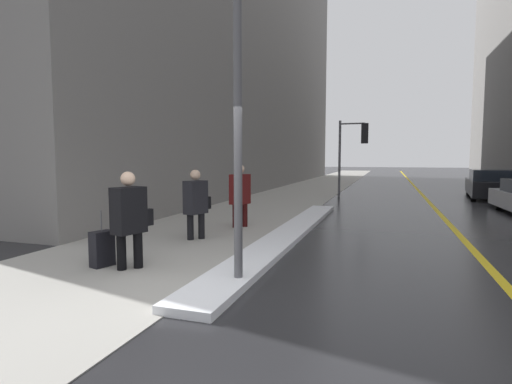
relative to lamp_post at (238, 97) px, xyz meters
name	(u,v)px	position (x,y,z in m)	size (l,w,h in m)	color
ground_plane	(186,301)	(-0.40, -0.81, -2.63)	(160.00, 160.00, 0.00)	#232326
sidewalk_slab	(295,194)	(-2.40, 14.19, -2.62)	(4.00, 80.00, 0.01)	#9E9B93
road_centre_stripe	(425,198)	(3.60, 14.19, -2.63)	(0.16, 80.00, 0.00)	gold
snow_bank_curb	(289,233)	(-0.18, 3.78, -2.57)	(0.74, 10.24, 0.11)	white
building_facade_left	(237,22)	(-7.40, 19.19, 7.78)	(6.00, 36.00, 20.81)	slate
lamp_post	(238,97)	(0.00, 0.00, 0.00)	(0.28, 0.28, 4.33)	#515156
traffic_light_near	(355,142)	(0.53, 13.50, -0.10)	(1.31, 0.32, 3.51)	#515156
pedestrian_with_shoulder_bag	(130,216)	(-1.95, 0.20, -1.75)	(0.43, 0.75, 1.59)	black
pedestrian_nearside	(196,201)	(-2.02, 2.67, -1.77)	(0.42, 0.74, 1.55)	black
pedestrian_in_glasses	(240,193)	(-1.65, 4.44, -1.72)	(0.45, 0.60, 1.64)	#340C0C
parked_car_black	(492,184)	(6.43, 15.17, -2.01)	(2.33, 4.78, 1.30)	black
rolling_suitcase	(102,249)	(-2.48, 0.18, -2.33)	(0.31, 0.41, 0.95)	black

